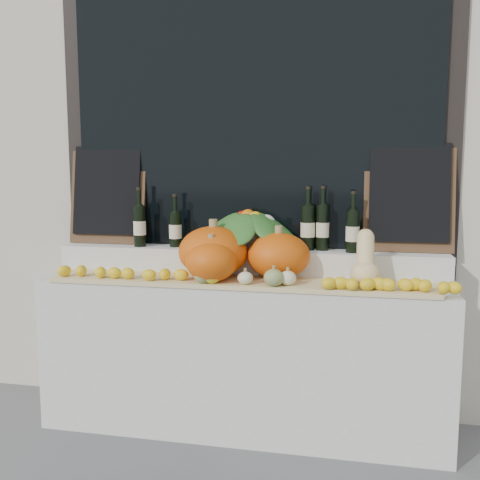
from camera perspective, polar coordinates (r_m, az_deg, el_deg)
name	(u,v)px	position (r m, az deg, el deg)	size (l,w,h in m)	color
storefront_facade	(264,59)	(3.79, 2.56, 18.73)	(7.00, 0.94, 4.50)	beige
display_sill	(243,354)	(3.19, 0.28, -12.03)	(2.30, 0.55, 0.88)	silver
rear_tier	(248,262)	(3.20, 0.81, -2.33)	(2.30, 0.25, 0.16)	silver
straw_bedding	(238,282)	(2.95, -0.20, -4.51)	(2.10, 0.32, 0.03)	tan
pumpkin_left	(213,252)	(3.01, -2.86, -1.24)	(0.39, 0.39, 0.29)	#DC580B
pumpkin_right	(278,255)	(2.99, 4.12, -1.65)	(0.35, 0.35, 0.25)	#DC580B
pumpkin_center	(212,262)	(2.89, -3.06, -2.31)	(0.28, 0.28, 0.22)	#DC580B
butternut_squash	(365,263)	(2.85, 13.21, -2.37)	(0.15, 0.21, 0.29)	#EECC8C
decorative_gourds	(237,275)	(2.82, -0.29, -3.79)	(0.55, 0.13, 0.14)	#38611D
lemon_heap	(234,278)	(2.83, -0.65, -4.08)	(2.20, 0.16, 0.06)	yellow
produce_bowl	(248,229)	(3.16, 0.85, 1.18)	(0.61, 0.61, 0.25)	black
wine_bottle_far_left	(140,225)	(3.32, -10.65, 1.54)	(0.08, 0.08, 0.36)	black
wine_bottle_near_left	(175,229)	(3.28, -6.92, 1.18)	(0.08, 0.08, 0.32)	black
wine_bottle_tall	(308,227)	(3.15, 7.24, 1.35)	(0.08, 0.08, 0.37)	black
wine_bottle_near_right	(323,227)	(3.15, 8.81, 1.37)	(0.08, 0.08, 0.37)	black
wine_bottle_far_right	(353,231)	(3.09, 11.91, 0.94)	(0.08, 0.08, 0.35)	black
chalkboard_left	(107,193)	(3.51, -13.96, 4.90)	(0.50, 0.12, 0.62)	#4C331E
chalkboard_right	(409,196)	(3.18, 17.60, 4.55)	(0.50, 0.12, 0.62)	#4C331E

